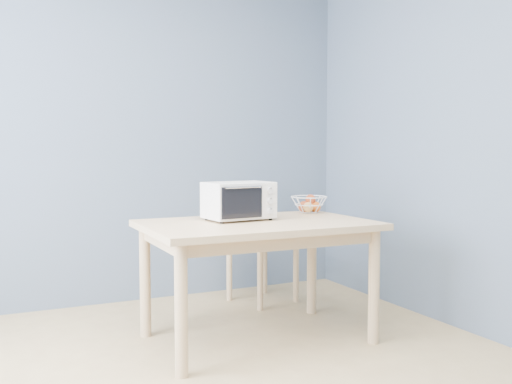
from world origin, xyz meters
name	(u,v)px	position (x,y,z in m)	size (l,w,h in m)	color
room	(211,124)	(0.00, 0.00, 1.30)	(4.01, 4.51, 2.61)	tan
dining_table	(257,238)	(0.68, 0.96, 0.65)	(1.40, 0.90, 0.75)	#DBB983
toaster_oven	(236,200)	(0.59, 1.09, 0.88)	(0.44, 0.34, 0.24)	white
fruit_basket	(309,204)	(1.23, 1.26, 0.81)	(0.33, 0.33, 0.13)	white
dining_chair	(259,243)	(1.11, 1.83, 0.46)	(0.54, 0.54, 0.94)	#DBB983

